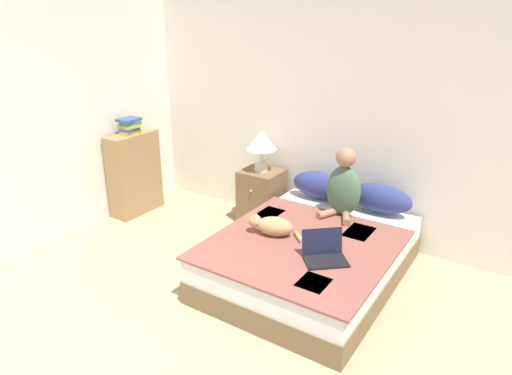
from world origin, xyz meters
TOP-DOWN VIEW (x-y plane):
  - wall_back at (0.00, 3.52)m, footprint 5.65×0.05m
  - wall_side at (-2.35, 1.75)m, footprint 0.05×4.50m
  - bed at (0.29, 2.48)m, footprint 1.49×1.94m
  - pillow_near at (-0.04, 3.30)m, footprint 0.63×0.24m
  - pillow_far at (0.61, 3.30)m, footprint 0.63×0.24m
  - person_sitting at (0.33, 3.03)m, footprint 0.35×0.34m
  - cat_tabby at (-0.01, 2.29)m, footprint 0.52×0.26m
  - laptop_open at (0.56, 2.15)m, footprint 0.42×0.42m
  - nightstand at (-0.74, 3.25)m, footprint 0.44×0.42m
  - table_lamp at (-0.74, 3.24)m, footprint 0.34×0.34m
  - bookshelf at (-2.16, 2.66)m, footprint 0.26×0.63m
  - book_stack_top at (-2.16, 2.66)m, footprint 0.20×0.24m

SIDE VIEW (x-z plane):
  - bed at x=0.29m, z-range 0.00..0.43m
  - nightstand at x=-0.74m, z-range 0.00..0.62m
  - laptop_open at x=0.56m, z-range 0.37..0.60m
  - bookshelf at x=-2.16m, z-range 0.00..0.98m
  - cat_tabby at x=-0.01m, z-range 0.43..0.62m
  - pillow_near at x=-0.04m, z-range 0.43..0.72m
  - pillow_far at x=0.61m, z-range 0.43..0.72m
  - person_sitting at x=0.33m, z-range 0.39..1.07m
  - table_lamp at x=-0.74m, z-range 0.72..1.19m
  - book_stack_top at x=-2.16m, z-range 0.98..1.16m
  - wall_back at x=0.00m, z-range 0.00..2.55m
  - wall_side at x=-2.35m, z-range 0.00..2.55m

